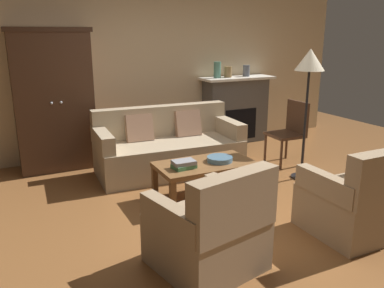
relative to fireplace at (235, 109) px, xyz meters
name	(u,v)px	position (x,y,z in m)	size (l,w,h in m)	color
ground_plane	(225,208)	(-1.55, -2.30, -0.57)	(9.60, 9.60, 0.00)	brown
back_wall	(143,62)	(-1.55, 0.25, 0.83)	(7.20, 0.10, 2.80)	beige
fireplace	(235,109)	(0.00, 0.00, 0.00)	(1.26, 0.48, 1.12)	#4C4947
armoire	(53,100)	(-2.95, -0.08, 0.39)	(1.06, 0.57, 1.90)	#472D1E
couch	(168,149)	(-1.63, -0.91, -0.25)	(1.96, 0.94, 0.86)	tan
coffee_table	(205,167)	(-1.60, -1.93, -0.20)	(1.10, 0.60, 0.42)	brown
fruit_bowl	(220,159)	(-1.43, -1.96, -0.12)	(0.29, 0.29, 0.06)	slate
book_stack	(184,164)	(-1.90, -2.00, -0.10)	(0.26, 0.20, 0.09)	#427A4C
mantel_vase_jade	(217,70)	(-0.38, -0.02, 0.68)	(0.11, 0.11, 0.26)	slate
mantel_vase_bronze	(228,72)	(-0.18, -0.02, 0.64)	(0.13, 0.13, 0.18)	olive
mantel_vase_slate	(246,71)	(0.18, -0.02, 0.64)	(0.11, 0.11, 0.19)	#565B66
armchair_near_left	(210,232)	(-2.23, -3.21, -0.25)	(0.91, 0.91, 0.88)	#997F60
armchair_near_right	(356,202)	(-0.74, -3.30, -0.25)	(0.78, 0.77, 0.88)	#997F60
side_chair_wooden	(290,129)	(0.08, -1.35, -0.06)	(0.45, 0.45, 0.90)	#472D1E
floor_lamp	(309,68)	(-0.17, -1.91, 0.85)	(0.36, 0.36, 1.65)	black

